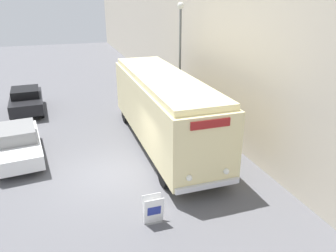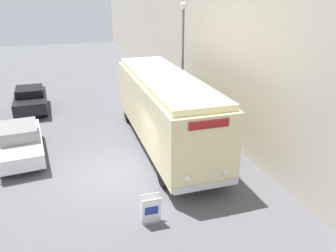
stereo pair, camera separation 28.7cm
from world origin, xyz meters
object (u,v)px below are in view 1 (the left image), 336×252
at_px(streetlamp, 180,46).
at_px(parked_car_near, 18,143).
at_px(vintage_bus, 163,107).
at_px(sign_board, 153,210).
at_px(parked_car_mid, 26,100).

distance_m(streetlamp, parked_car_near, 9.50).
xyz_separation_m(vintage_bus, sign_board, (-2.12, -5.52, -1.46)).
xyz_separation_m(streetlamp, parked_car_mid, (-8.53, 3.98, -3.40)).
relative_size(sign_board, streetlamp, 0.15).
height_order(sign_board, parked_car_mid, parked_car_mid).
height_order(streetlamp, parked_car_mid, streetlamp).
bearing_deg(parked_car_near, vintage_bus, -11.75).
bearing_deg(sign_board, parked_car_mid, 109.12).
relative_size(parked_car_near, parked_car_mid, 1.08).
distance_m(sign_board, parked_car_mid, 13.44).
bearing_deg(parked_car_near, sign_board, -60.71).
xyz_separation_m(sign_board, parked_car_near, (-4.36, 6.18, 0.27)).
xyz_separation_m(parked_car_near, parked_car_mid, (-0.04, 6.52, 0.04)).
height_order(parked_car_near, parked_car_mid, parked_car_mid).
distance_m(sign_board, streetlamp, 10.33).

